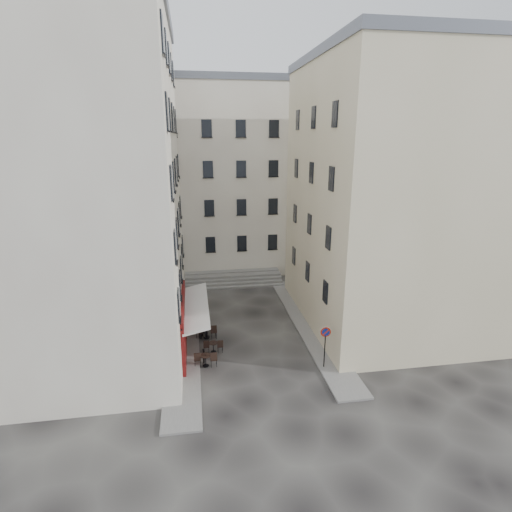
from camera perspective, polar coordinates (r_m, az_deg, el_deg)
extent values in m
plane|color=black|center=(26.61, -0.32, -13.36)|extent=(90.00, 90.00, 0.00)
cube|color=slate|center=(29.89, -10.20, -9.94)|extent=(2.00, 22.00, 0.12)
cube|color=slate|center=(30.06, 7.43, -9.64)|extent=(2.00, 18.00, 0.12)
cube|color=beige|center=(26.91, -24.35, 8.14)|extent=(12.00, 16.00, 20.00)
cube|color=slate|center=(27.60, -27.27, 29.70)|extent=(12.20, 16.20, 0.60)
cube|color=#C5B992|center=(30.06, 18.94, 7.53)|extent=(12.00, 14.00, 18.00)
cube|color=slate|center=(30.16, 20.77, 25.21)|extent=(12.20, 14.20, 0.60)
cube|color=beige|center=(42.06, -5.72, 10.72)|extent=(18.00, 10.00, 18.00)
cube|color=slate|center=(42.13, -6.11, 23.40)|extent=(18.20, 10.20, 0.60)
cube|color=#4C0A0B|center=(26.45, -10.30, -9.55)|extent=(0.25, 7.00, 3.50)
cube|color=black|center=(26.60, -10.18, -10.22)|extent=(0.06, 3.85, 2.00)
cube|color=silver|center=(25.93, -8.62, -7.09)|extent=(1.58, 7.30, 0.41)
cube|color=#615E5B|center=(37.26, -3.11, -4.11)|extent=(9.00, 1.80, 0.20)
cube|color=#615E5B|center=(37.61, -3.18, -3.59)|extent=(9.00, 1.80, 0.20)
cube|color=#615E5B|center=(37.97, -3.26, -3.07)|extent=(9.00, 1.80, 0.20)
cube|color=#615E5B|center=(38.32, -3.33, -2.56)|extent=(9.00, 1.80, 0.20)
cylinder|color=black|center=(25.29, -7.48, -14.07)|extent=(0.10, 0.10, 0.90)
sphere|color=black|center=(25.05, -7.53, -13.14)|extent=(0.12, 0.12, 0.12)
cylinder|color=black|center=(28.36, -7.72, -10.47)|extent=(0.10, 0.10, 0.90)
sphere|color=black|center=(28.15, -7.76, -9.62)|extent=(0.12, 0.12, 0.12)
cylinder|color=black|center=(31.52, -7.90, -7.58)|extent=(0.10, 0.10, 0.90)
sphere|color=black|center=(31.33, -7.94, -6.80)|extent=(0.12, 0.12, 0.12)
cylinder|color=black|center=(24.48, 9.79, -12.88)|extent=(0.07, 0.07, 2.68)
cylinder|color=#B3260B|center=(23.97, 9.92, -10.65)|extent=(0.62, 0.08, 0.62)
cylinder|color=navy|center=(23.95, 9.94, -10.68)|extent=(0.45, 0.08, 0.45)
cube|color=#B3260B|center=(23.93, 9.96, -10.70)|extent=(0.36, 0.06, 0.36)
cylinder|color=black|center=(25.13, -7.17, -15.27)|extent=(0.38, 0.38, 0.02)
cylinder|color=black|center=(24.95, -7.20, -14.58)|extent=(0.05, 0.05, 0.75)
cylinder|color=black|center=(24.77, -7.23, -13.91)|extent=(0.64, 0.64, 0.04)
cube|color=black|center=(24.93, -6.06, -14.42)|extent=(0.41, 0.41, 0.96)
cube|color=black|center=(25.01, -8.35, -14.41)|extent=(0.41, 0.41, 0.96)
cylinder|color=black|center=(26.49, -6.10, -13.43)|extent=(0.35, 0.35, 0.02)
cylinder|color=black|center=(26.34, -6.12, -12.83)|extent=(0.05, 0.05, 0.68)
cylinder|color=black|center=(26.18, -6.14, -12.24)|extent=(0.58, 0.58, 0.04)
cube|color=black|center=(26.33, -5.15, -12.68)|extent=(0.37, 0.37, 0.87)
cube|color=black|center=(26.39, -7.10, -12.68)|extent=(0.37, 0.37, 0.87)
cylinder|color=black|center=(28.14, -7.07, -11.52)|extent=(0.40, 0.40, 0.02)
cylinder|color=black|center=(27.97, -7.10, -10.86)|extent=(0.06, 0.06, 0.78)
cylinder|color=black|center=(27.81, -7.13, -10.21)|extent=(0.67, 0.67, 0.04)
cube|color=black|center=(27.96, -6.07, -10.71)|extent=(0.42, 0.42, 1.00)
cube|color=black|center=(28.04, -8.15, -10.71)|extent=(0.42, 0.42, 1.00)
cylinder|color=black|center=(28.32, -6.97, -11.36)|extent=(0.33, 0.33, 0.02)
cylinder|color=black|center=(28.18, -6.99, -10.81)|extent=(0.05, 0.05, 0.64)
cylinder|color=black|center=(28.04, -7.01, -10.28)|extent=(0.55, 0.55, 0.04)
cube|color=black|center=(28.17, -6.13, -10.69)|extent=(0.35, 0.35, 0.83)
cube|color=black|center=(28.23, -7.85, -10.69)|extent=(0.35, 0.35, 0.83)
cylinder|color=black|center=(29.93, -8.46, -9.79)|extent=(0.35, 0.35, 0.02)
cylinder|color=black|center=(29.79, -8.48, -9.24)|extent=(0.05, 0.05, 0.68)
cylinder|color=black|center=(29.66, -8.51, -8.70)|extent=(0.58, 0.58, 0.04)
cube|color=black|center=(29.77, -7.64, -9.12)|extent=(0.37, 0.37, 0.87)
cube|color=black|center=(29.86, -9.34, -9.11)|extent=(0.37, 0.37, 0.87)
imported|color=black|center=(27.83, -7.63, -9.91)|extent=(0.71, 0.50, 1.85)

